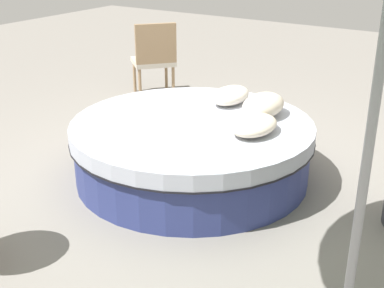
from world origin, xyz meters
name	(u,v)px	position (x,y,z in m)	size (l,w,h in m)	color
ground_plane	(192,176)	(0.00, 0.00, 0.00)	(16.00, 16.00, 0.00)	gray
round_bed	(192,149)	(0.00, 0.00, 0.27)	(2.13, 2.13, 0.52)	navy
throw_pillow_0	(254,125)	(0.06, -0.57, 0.59)	(0.50, 0.34, 0.14)	beige
throw_pillow_1	(263,105)	(0.48, -0.45, 0.62)	(0.50, 0.33, 0.21)	beige
throw_pillow_2	(230,95)	(0.64, -0.02, 0.60)	(0.49, 0.30, 0.16)	silver
patio_chair	(154,55)	(1.73, 1.72, 0.56)	(0.72, 0.72, 0.98)	#997A56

